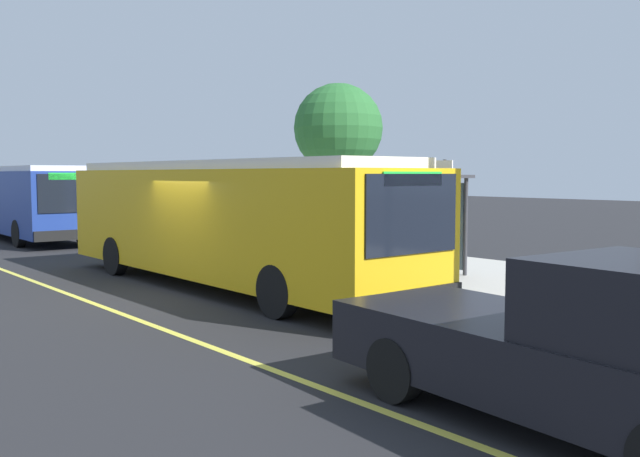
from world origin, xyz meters
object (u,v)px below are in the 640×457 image
at_px(route_sign_post, 444,207).
at_px(pedestrian_commuter, 430,243).
at_px(transit_bus_main, 225,218).
at_px(waiting_bench, 403,252).
at_px(transit_bus_second, 24,199).
at_px(pickup_truck, 584,351).

height_order(route_sign_post, pedestrian_commuter, route_sign_post).
distance_m(transit_bus_main, waiting_bench, 4.80).
height_order(transit_bus_second, pickup_truck, transit_bus_second).
bearing_deg(route_sign_post, pedestrian_commuter, 146.87).
bearing_deg(waiting_bench, pickup_truck, -36.72).
distance_m(transit_bus_main, route_sign_post, 5.11).
bearing_deg(pedestrian_commuter, pickup_truck, -38.00).
bearing_deg(transit_bus_second, transit_bus_main, -0.72).
bearing_deg(transit_bus_main, route_sign_post, 30.45).
bearing_deg(transit_bus_second, route_sign_post, 6.74).
height_order(transit_bus_main, transit_bus_second, same).
relative_size(waiting_bench, pedestrian_commuter, 0.95).
bearing_deg(transit_bus_main, pickup_truck, -11.58).
height_order(pickup_truck, route_sign_post, route_sign_post).
bearing_deg(waiting_bench, route_sign_post, -32.56).
bearing_deg(transit_bus_main, transit_bus_second, 179.28).
bearing_deg(waiting_bench, transit_bus_main, -107.98).
distance_m(waiting_bench, pedestrian_commuter, 2.53).
bearing_deg(waiting_bench, pedestrian_commuter, -32.33).
xyz_separation_m(transit_bus_second, waiting_bench, (17.25, 4.27, -0.98)).
bearing_deg(pedestrian_commuter, transit_bus_second, -171.35).
bearing_deg(pickup_truck, transit_bus_main, 168.42).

